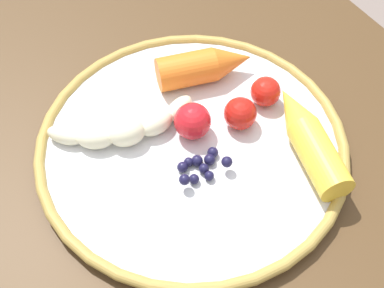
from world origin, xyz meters
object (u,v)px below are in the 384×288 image
at_px(carrot_orange, 205,66).
at_px(tomato_mid, 266,92).
at_px(plate, 192,146).
at_px(dining_table, 146,199).
at_px(banana, 125,129).
at_px(blueberry_pile, 202,166).
at_px(tomato_far, 240,114).
at_px(carrot_yellow, 308,137).
at_px(tomato_near, 192,121).

relative_size(carrot_orange, tomato_mid, 3.49).
distance_m(plate, carrot_orange, 0.10).
bearing_deg(dining_table, banana, 16.08).
bearing_deg(carrot_orange, blueberry_pile, 145.73).
relative_size(tomato_mid, tomato_far, 0.94).
distance_m(blueberry_pile, tomato_far, 0.07).
relative_size(banana, carrot_yellow, 1.15).
bearing_deg(tomato_near, tomato_far, -108.72).
height_order(tomato_near, tomato_mid, tomato_near).
height_order(banana, carrot_yellow, carrot_yellow).
bearing_deg(tomato_far, tomato_mid, -74.66).
bearing_deg(banana, dining_table, -163.92).
relative_size(plate, carrot_orange, 2.84).
xyz_separation_m(carrot_orange, tomato_far, (-0.08, 0.01, -0.00)).
bearing_deg(tomato_far, carrot_orange, -4.01).
bearing_deg(blueberry_pile, plate, -15.22).
height_order(dining_table, blueberry_pile, blueberry_pile).
bearing_deg(carrot_yellow, tomato_mid, -0.61).
distance_m(carrot_yellow, tomato_near, 0.12).
xyz_separation_m(banana, tomato_mid, (-0.04, -0.16, 0.00)).
bearing_deg(tomato_mid, dining_table, 81.98).
bearing_deg(tomato_mid, carrot_yellow, 179.39).
height_order(carrot_orange, tomato_far, carrot_orange).
height_order(plate, carrot_orange, carrot_orange).
bearing_deg(blueberry_pile, carrot_yellow, -107.55).
relative_size(plate, tomato_mid, 9.93).
distance_m(dining_table, plate, 0.12).
relative_size(carrot_yellow, tomato_mid, 4.22).
xyz_separation_m(plate, carrot_yellow, (-0.07, -0.10, 0.02)).
distance_m(carrot_orange, tomato_mid, 0.08).
height_order(dining_table, tomato_near, tomato_near).
bearing_deg(blueberry_pile, tomato_near, -20.93).
distance_m(carrot_orange, carrot_yellow, 0.15).
height_order(plate, tomato_mid, tomato_mid).
relative_size(dining_table, plate, 3.50).
bearing_deg(tomato_near, carrot_orange, -42.20).
distance_m(blueberry_pile, tomato_mid, 0.12).
xyz_separation_m(dining_table, tomato_mid, (-0.02, -0.15, 0.13)).
bearing_deg(banana, tomato_mid, -104.19).
height_order(dining_table, plate, plate).
relative_size(dining_table, tomato_mid, 34.76).
bearing_deg(carrot_yellow, plate, 55.95).
xyz_separation_m(banana, tomato_near, (-0.03, -0.06, 0.01)).
relative_size(dining_table, banana, 7.14).
height_order(carrot_orange, blueberry_pile, carrot_orange).
relative_size(dining_table, blueberry_pile, 19.86).
bearing_deg(tomato_far, carrot_yellow, -146.75).
bearing_deg(tomato_near, tomato_mid, -93.24).
relative_size(plate, banana, 2.04).
distance_m(plate, blueberry_pile, 0.04).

